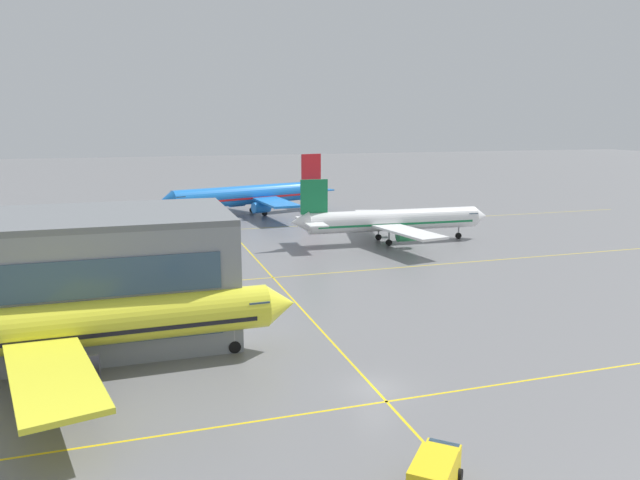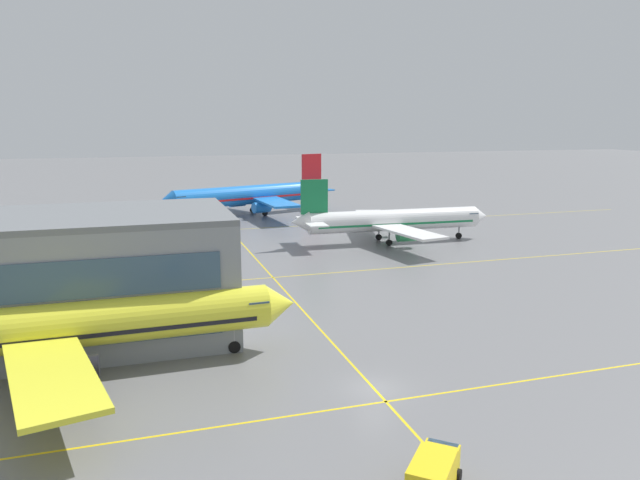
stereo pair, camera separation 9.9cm
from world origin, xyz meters
name	(u,v)px [view 2 (the right image)]	position (x,y,z in m)	size (l,w,h in m)	color
ground_plane	(374,389)	(0.00, 0.00, 0.00)	(600.00, 600.00, 0.00)	slate
airliner_front_gate	(68,326)	(-20.44, 9.31, 3.63)	(34.13, 29.51, 10.63)	yellow
airliner_second_row	(392,220)	(22.27, 46.88, 3.43)	(32.31, 27.89, 10.06)	white
airliner_third_row	(252,195)	(7.01, 80.74, 4.00)	(36.93, 31.54, 11.72)	blue
taxiway_markings	(273,277)	(0.00, 31.65, 0.00)	(163.40, 111.05, 0.01)	yellow
service_truck_red_van	(434,472)	(-1.73, -11.88, 1.18)	(4.10, 4.30, 2.10)	yellow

